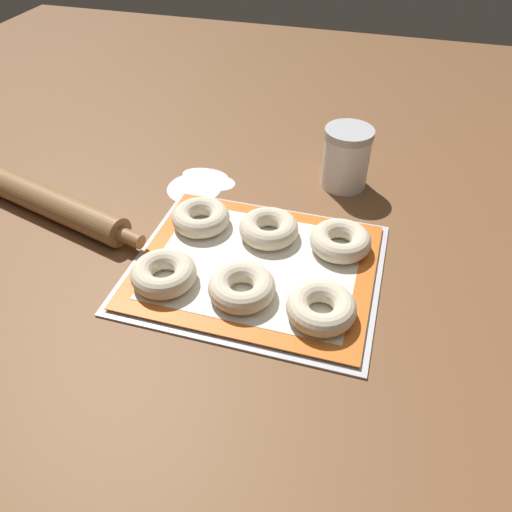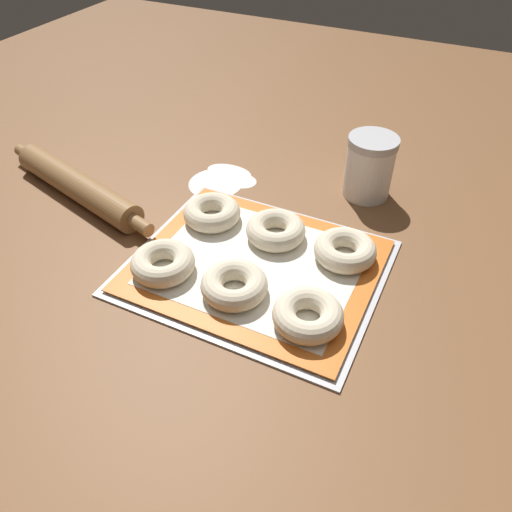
# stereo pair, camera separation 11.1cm
# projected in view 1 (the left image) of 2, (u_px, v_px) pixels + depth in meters

# --- Properties ---
(ground_plane) EXTENTS (2.80, 2.80, 0.00)m
(ground_plane) POSITION_uv_depth(u_px,v_px,m) (264.00, 276.00, 0.88)
(ground_plane) COLOR brown
(baking_tray) EXTENTS (0.44, 0.37, 0.01)m
(baking_tray) POSITION_uv_depth(u_px,v_px,m) (256.00, 267.00, 0.90)
(baking_tray) COLOR silver
(baking_tray) RESTS_ON ground_plane
(baking_mat) EXTENTS (0.42, 0.35, 0.00)m
(baking_mat) POSITION_uv_depth(u_px,v_px,m) (256.00, 265.00, 0.89)
(baking_mat) COLOR orange
(baking_mat) RESTS_ON baking_tray
(bagel_front_left) EXTENTS (0.11, 0.11, 0.04)m
(bagel_front_left) POSITION_uv_depth(u_px,v_px,m) (164.00, 273.00, 0.85)
(bagel_front_left) COLOR beige
(bagel_front_left) RESTS_ON baking_mat
(bagel_front_center) EXTENTS (0.11, 0.11, 0.04)m
(bagel_front_center) POSITION_uv_depth(u_px,v_px,m) (242.00, 287.00, 0.82)
(bagel_front_center) COLOR beige
(bagel_front_center) RESTS_ON baking_mat
(bagel_front_right) EXTENTS (0.11, 0.11, 0.04)m
(bagel_front_right) POSITION_uv_depth(u_px,v_px,m) (321.00, 308.00, 0.79)
(bagel_front_right) COLOR beige
(bagel_front_right) RESTS_ON baking_mat
(bagel_back_left) EXTENTS (0.11, 0.11, 0.04)m
(bagel_back_left) POSITION_uv_depth(u_px,v_px,m) (201.00, 217.00, 0.97)
(bagel_back_left) COLOR beige
(bagel_back_left) RESTS_ON baking_mat
(bagel_back_center) EXTENTS (0.11, 0.11, 0.04)m
(bagel_back_center) POSITION_uv_depth(u_px,v_px,m) (269.00, 228.00, 0.94)
(bagel_back_center) COLOR beige
(bagel_back_center) RESTS_ON baking_mat
(bagel_back_right) EXTENTS (0.11, 0.11, 0.04)m
(bagel_back_right) POSITION_uv_depth(u_px,v_px,m) (340.00, 241.00, 0.91)
(bagel_back_right) COLOR beige
(bagel_back_right) RESTS_ON baking_mat
(flour_canister) EXTENTS (0.10, 0.10, 0.13)m
(flour_canister) POSITION_uv_depth(u_px,v_px,m) (346.00, 158.00, 1.06)
(flour_canister) COLOR white
(flour_canister) RESTS_ON ground_plane
(rolling_pin) EXTENTS (0.46, 0.15, 0.06)m
(rolling_pin) POSITION_uv_depth(u_px,v_px,m) (52.00, 204.00, 1.00)
(rolling_pin) COLOR olive
(rolling_pin) RESTS_ON ground_plane
(flour_patch_near) EXTENTS (0.12, 0.12, 0.00)m
(flour_patch_near) POSITION_uv_depth(u_px,v_px,m) (194.00, 187.00, 1.10)
(flour_patch_near) COLOR white
(flour_patch_near) RESTS_ON ground_plane
(flour_patch_far) EXTENTS (0.07, 0.06, 0.00)m
(flour_patch_far) POSITION_uv_depth(u_px,v_px,m) (221.00, 183.00, 1.11)
(flour_patch_far) COLOR white
(flour_patch_far) RESTS_ON ground_plane
(flour_patch_side) EXTENTS (0.11, 0.06, 0.00)m
(flour_patch_side) POSITION_uv_depth(u_px,v_px,m) (205.00, 175.00, 1.13)
(flour_patch_side) COLOR white
(flour_patch_side) RESTS_ON ground_plane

